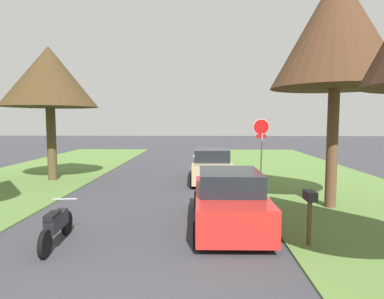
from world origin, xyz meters
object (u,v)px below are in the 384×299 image
at_px(stop_sign_far, 261,135).
at_px(street_tree_right_mid_a, 336,30).
at_px(parked_sedan_red, 229,200).
at_px(curbside_mailbox, 310,202).
at_px(parked_motorcycle, 56,225).
at_px(street_tree_left_mid_b, 49,78).
at_px(parked_sedan_tan, 211,166).

height_order(stop_sign_far, street_tree_right_mid_a, street_tree_right_mid_a).
bearing_deg(street_tree_right_mid_a, parked_sedan_red, -151.51).
relative_size(street_tree_right_mid_a, curbside_mailbox, 6.02).
distance_m(street_tree_right_mid_a, parked_motorcycle, 9.98).
bearing_deg(street_tree_left_mid_b, parked_sedan_tan, 0.72).
xyz_separation_m(parked_motorcycle, curbside_mailbox, (5.88, 0.06, 0.57)).
bearing_deg(parked_motorcycle, curbside_mailbox, 0.61).
distance_m(street_tree_left_mid_b, parked_sedan_tan, 8.80).
bearing_deg(parked_motorcycle, street_tree_right_mid_a, 24.39).
bearing_deg(street_tree_right_mid_a, stop_sign_far, 102.38).
relative_size(stop_sign_far, street_tree_left_mid_b, 0.46).
height_order(parked_sedan_red, curbside_mailbox, parked_sedan_red).
distance_m(parked_sedan_red, parked_motorcycle, 4.44).
relative_size(street_tree_left_mid_b, parked_sedan_tan, 1.44).
height_order(street_tree_left_mid_b, curbside_mailbox, street_tree_left_mid_b).
bearing_deg(parked_sedan_tan, stop_sign_far, 20.04).
bearing_deg(parked_motorcycle, stop_sign_far, 55.26).
distance_m(street_tree_left_mid_b, curbside_mailbox, 13.28).
relative_size(stop_sign_far, parked_sedan_tan, 0.67).
xyz_separation_m(stop_sign_far, street_tree_left_mid_b, (-10.26, -1.03, 2.77)).
xyz_separation_m(parked_sedan_red, curbside_mailbox, (1.73, -1.50, 0.33)).
bearing_deg(curbside_mailbox, street_tree_right_mid_a, 62.10).
bearing_deg(stop_sign_far, curbside_mailbox, -93.40).
relative_size(parked_sedan_tan, parked_motorcycle, 2.15).
height_order(street_tree_left_mid_b, parked_sedan_tan, street_tree_left_mid_b).
relative_size(street_tree_right_mid_a, parked_motorcycle, 3.73).
bearing_deg(street_tree_left_mid_b, curbside_mailbox, -40.08).
relative_size(parked_sedan_red, curbside_mailbox, 3.48).
bearing_deg(curbside_mailbox, stop_sign_far, 86.60).
relative_size(parked_motorcycle, curbside_mailbox, 1.62).
height_order(stop_sign_far, parked_sedan_red, stop_sign_far).
height_order(stop_sign_far, street_tree_left_mid_b, street_tree_left_mid_b).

